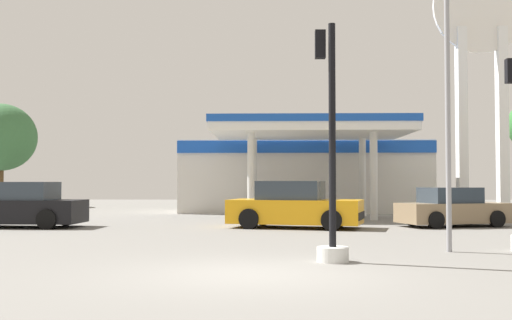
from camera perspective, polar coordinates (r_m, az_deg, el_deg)
The scene contains 10 objects.
ground_plane at distance 10.86m, azimuth -0.45°, elevation -10.41°, with size 90.00×90.00×0.00m, color slate.
gas_station at distance 32.55m, azimuth 4.44°, elevation -1.14°, with size 12.75×11.41×4.30m.
station_pole_sign at distance 29.45m, azimuth 19.93°, elevation 10.78°, with size 4.14×0.56×12.61m.
car_0 at distance 23.30m, azimuth -20.88°, elevation -4.03°, with size 4.49×2.14×1.59m.
car_1 at distance 21.52m, azimuth 3.57°, elevation -4.29°, with size 4.84×2.93×1.62m.
car_3 at distance 23.22m, azimuth 17.61°, elevation -4.29°, with size 4.18×2.68×1.39m.
traffic_signal_2 at distance 12.46m, azimuth 6.87°, elevation -1.89°, with size 0.64×0.67×4.76m.
tree_0 at distance 43.37m, azimuth -22.36°, elevation 1.93°, with size 4.52×4.52×6.65m.
tree_1 at distance 40.90m, azimuth 0.91°, elevation 1.11°, with size 3.55×3.55×5.78m.
corner_streetlamp at distance 14.93m, azimuth 17.33°, elevation 9.82°, with size 0.24×1.48×7.80m.
Camera 1 is at (0.38, -10.74, 1.58)m, focal length 43.58 mm.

